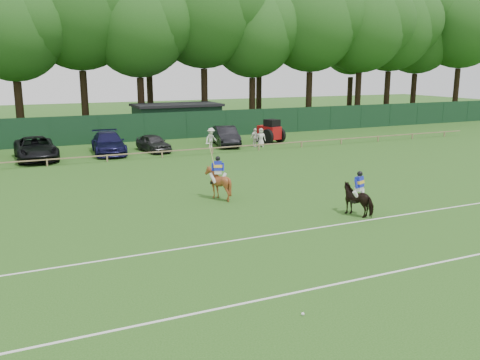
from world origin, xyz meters
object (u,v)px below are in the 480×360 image
spectator_mid (255,137)px  spectator_right (261,138)px  suv_black (36,148)px  spectator_left (211,139)px  sedan_navy (108,143)px  tractor (270,132)px  horse_dark (359,200)px  estate_black (226,136)px  utility_shed (177,119)px  polo_ball (303,314)px  horse_chestnut (218,183)px  hatch_grey (153,143)px

spectator_mid → spectator_right: spectator_right is taller
suv_black → spectator_left: spectator_left is taller
sedan_navy → tractor: size_ratio=2.03×
horse_dark → estate_black: size_ratio=0.34×
sedan_navy → utility_shed: bearing=50.6°
suv_black → sedan_navy: (5.24, 0.44, 0.00)m
spectator_mid → polo_ball: 29.66m
suv_black → sedan_navy: 5.26m
spectator_right → utility_shed: bearing=126.6°
horse_chestnut → polo_ball: (-2.60, -12.48, -0.77)m
horse_chestnut → spectator_right: size_ratio=1.05×
spectator_right → utility_shed: size_ratio=0.19×
tractor → horse_chestnut: bearing=-140.2°
horse_dark → sedan_navy: size_ratio=0.30×
sedan_navy → utility_shed: utility_shed is taller
hatch_grey → horse_chestnut: bearing=-103.3°
sedan_navy → horse_dark: bearing=-67.1°
spectator_mid → hatch_grey: bearing=153.2°
sedan_navy → estate_black: (9.83, 0.05, -0.01)m
spectator_right → estate_black: bearing=158.8°
suv_black → estate_black: size_ratio=1.19×
estate_black → utility_shed: utility_shed is taller
hatch_grey → spectator_left: 4.67m
tractor → spectator_left: bearing=176.2°
spectator_right → polo_ball: (-12.34, -26.91, -0.73)m
horse_dark → suv_black: bearing=-83.9°
suv_black → sedan_navy: sedan_navy is taller
polo_ball → tractor: (14.14, 28.67, 0.93)m
spectator_mid → horse_dark: bearing=-122.3°
sedan_navy → estate_black: bearing=4.6°
hatch_grey → estate_black: estate_black is taller
spectator_right → hatch_grey: bearing=-173.1°
spectator_left → spectator_right: spectator_left is taller
horse_dark → tractor: bearing=-132.2°
horse_dark → spectator_mid: bearing=-127.5°
estate_black → tractor: bearing=11.1°
horse_dark → polo_ball: 10.28m
suv_black → utility_shed: 16.28m
spectator_mid → tractor: 2.73m
spectator_right → sedan_navy: bearing=-172.7°
horse_dark → sedan_navy: 22.66m
horse_dark → spectator_mid: spectator_mid is taller
spectator_mid → utility_shed: size_ratio=0.18×
horse_dark → spectator_right: spectator_right is taller
estate_black → utility_shed: (-1.57, 8.58, 0.72)m
spectator_right → tractor: (1.80, 1.77, 0.20)m
suv_black → spectator_mid: 17.08m
horse_chestnut → suv_black: (-7.76, 15.75, -0.00)m
spectator_mid → polo_ball: spectator_mid is taller
utility_shed → tractor: bearing=-56.0°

